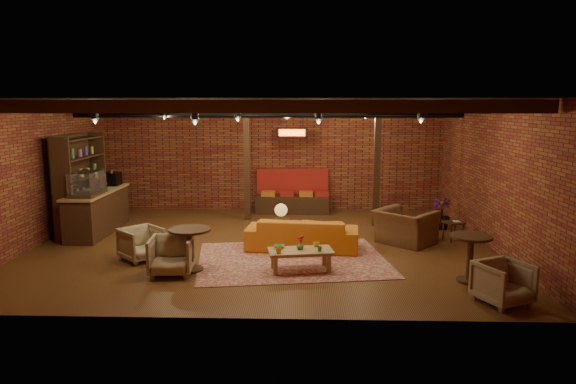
{
  "coord_description": "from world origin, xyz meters",
  "views": [
    {
      "loc": [
        0.94,
        -11.11,
        3.1
      ],
      "look_at": [
        0.58,
        0.2,
        1.18
      ],
      "focal_mm": 32.0,
      "sensor_mm": 36.0,
      "label": 1
    }
  ],
  "objects_px": {
    "coffee_table": "(300,252)",
    "plant_tall": "(442,183)",
    "sofa": "(302,234)",
    "round_table_left": "(190,242)",
    "armchair_a": "(141,242)",
    "armchair_far": "(503,281)",
    "armchair_right": "(405,221)",
    "armchair_b": "(171,254)",
    "round_table_right": "(470,251)",
    "side_table_lamp": "(281,213)",
    "side_table_book": "(453,223)"
  },
  "relations": [
    {
      "from": "side_table_book",
      "to": "sofa",
      "type": "bearing_deg",
      "value": -165.86
    },
    {
      "from": "coffee_table",
      "to": "armchair_right",
      "type": "relative_size",
      "value": 1.08
    },
    {
      "from": "sofa",
      "to": "coffee_table",
      "type": "xyz_separation_m",
      "value": [
        -0.04,
        -1.46,
        0.02
      ]
    },
    {
      "from": "sofa",
      "to": "side_table_book",
      "type": "relative_size",
      "value": 4.78
    },
    {
      "from": "coffee_table",
      "to": "armchair_a",
      "type": "height_order",
      "value": "armchair_a"
    },
    {
      "from": "armchair_far",
      "to": "armchair_a",
      "type": "bearing_deg",
      "value": 136.69
    },
    {
      "from": "sofa",
      "to": "armchair_far",
      "type": "distance_m",
      "value": 4.35
    },
    {
      "from": "round_table_left",
      "to": "armchair_right",
      "type": "relative_size",
      "value": 0.69
    },
    {
      "from": "coffee_table",
      "to": "armchair_b",
      "type": "xyz_separation_m",
      "value": [
        -2.38,
        -0.26,
        0.03
      ]
    },
    {
      "from": "round_table_right",
      "to": "armchair_far",
      "type": "bearing_deg",
      "value": -78.41
    },
    {
      "from": "sofa",
      "to": "coffee_table",
      "type": "relative_size",
      "value": 1.87
    },
    {
      "from": "armchair_a",
      "to": "armchair_b",
      "type": "distance_m",
      "value": 1.2
    },
    {
      "from": "coffee_table",
      "to": "armchair_far",
      "type": "distance_m",
      "value": 3.56
    },
    {
      "from": "sofa",
      "to": "side_table_lamp",
      "type": "xyz_separation_m",
      "value": [
        -0.48,
        0.5,
        0.35
      ]
    },
    {
      "from": "side_table_lamp",
      "to": "armchair_far",
      "type": "height_order",
      "value": "side_table_lamp"
    },
    {
      "from": "coffee_table",
      "to": "armchair_b",
      "type": "height_order",
      "value": "armchair_b"
    },
    {
      "from": "side_table_book",
      "to": "round_table_right",
      "type": "height_order",
      "value": "round_table_right"
    },
    {
      "from": "side_table_lamp",
      "to": "round_table_left",
      "type": "height_order",
      "value": "side_table_lamp"
    },
    {
      "from": "coffee_table",
      "to": "armchair_far",
      "type": "relative_size",
      "value": 1.72
    },
    {
      "from": "sofa",
      "to": "round_table_left",
      "type": "distance_m",
      "value": 2.6
    },
    {
      "from": "coffee_table",
      "to": "side_table_book",
      "type": "bearing_deg",
      "value": 33.51
    },
    {
      "from": "side_table_lamp",
      "to": "round_table_left",
      "type": "relative_size",
      "value": 1.12
    },
    {
      "from": "armchair_b",
      "to": "round_table_right",
      "type": "relative_size",
      "value": 0.93
    },
    {
      "from": "side_table_lamp",
      "to": "round_table_right",
      "type": "height_order",
      "value": "side_table_lamp"
    },
    {
      "from": "round_table_left",
      "to": "armchair_a",
      "type": "xyz_separation_m",
      "value": [
        -1.14,
        0.65,
        -0.18
      ]
    },
    {
      "from": "coffee_table",
      "to": "round_table_left",
      "type": "height_order",
      "value": "round_table_left"
    },
    {
      "from": "side_table_book",
      "to": "side_table_lamp",
      "type": "bearing_deg",
      "value": -174.57
    },
    {
      "from": "sofa",
      "to": "round_table_right",
      "type": "bearing_deg",
      "value": 152.19
    },
    {
      "from": "side_table_lamp",
      "to": "armchair_b",
      "type": "height_order",
      "value": "side_table_lamp"
    },
    {
      "from": "armchair_b",
      "to": "armchair_right",
      "type": "distance_m",
      "value": 5.25
    },
    {
      "from": "armchair_b",
      "to": "coffee_table",
      "type": "bearing_deg",
      "value": 1.49
    },
    {
      "from": "plant_tall",
      "to": "round_table_right",
      "type": "bearing_deg",
      "value": -97.54
    },
    {
      "from": "armchair_b",
      "to": "plant_tall",
      "type": "bearing_deg",
      "value": 27.34
    },
    {
      "from": "sofa",
      "to": "armchair_right",
      "type": "bearing_deg",
      "value": -161.1
    },
    {
      "from": "coffee_table",
      "to": "plant_tall",
      "type": "distance_m",
      "value": 5.0
    },
    {
      "from": "sofa",
      "to": "armchair_b",
      "type": "height_order",
      "value": "armchair_b"
    },
    {
      "from": "round_table_right",
      "to": "round_table_left",
      "type": "bearing_deg",
      "value": 174.85
    },
    {
      "from": "sofa",
      "to": "side_table_lamp",
      "type": "height_order",
      "value": "side_table_lamp"
    },
    {
      "from": "round_table_left",
      "to": "armchair_a",
      "type": "height_order",
      "value": "round_table_left"
    },
    {
      "from": "armchair_b",
      "to": "armchair_far",
      "type": "height_order",
      "value": "armchair_b"
    },
    {
      "from": "sofa",
      "to": "plant_tall",
      "type": "xyz_separation_m",
      "value": [
        3.49,
        1.99,
        0.83
      ]
    },
    {
      "from": "armchair_a",
      "to": "armchair_far",
      "type": "xyz_separation_m",
      "value": [
        6.43,
        -2.12,
        0.0
      ]
    },
    {
      "from": "side_table_lamp",
      "to": "armchair_far",
      "type": "xyz_separation_m",
      "value": [
        3.66,
        -3.47,
        -0.32
      ]
    },
    {
      "from": "armchair_a",
      "to": "armchair_right",
      "type": "xyz_separation_m",
      "value": [
        5.57,
        1.4,
        0.15
      ]
    },
    {
      "from": "armchair_b",
      "to": "armchair_right",
      "type": "bearing_deg",
      "value": 20.81
    },
    {
      "from": "armchair_far",
      "to": "armchair_b",
      "type": "bearing_deg",
      "value": 142.31
    },
    {
      "from": "side_table_lamp",
      "to": "armchair_a",
      "type": "distance_m",
      "value": 3.1
    },
    {
      "from": "armchair_b",
      "to": "round_table_right",
      "type": "bearing_deg",
      "value": -7.35
    },
    {
      "from": "round_table_left",
      "to": "plant_tall",
      "type": "bearing_deg",
      "value": 31.95
    },
    {
      "from": "armchair_right",
      "to": "side_table_book",
      "type": "bearing_deg",
      "value": -121.19
    }
  ]
}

